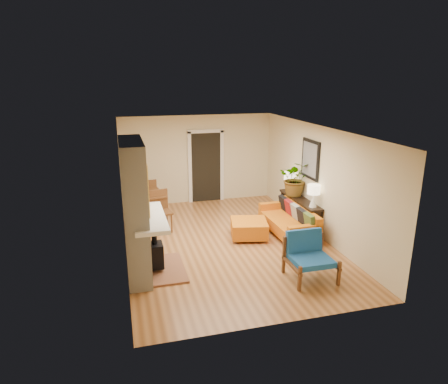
# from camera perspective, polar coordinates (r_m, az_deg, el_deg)

# --- Properties ---
(room_shell) EXTENTS (6.50, 6.50, 6.50)m
(room_shell) POSITION_cam_1_polar(r_m,az_deg,el_deg) (11.48, -0.24, 3.97)
(room_shell) COLOR #B57945
(room_shell) RESTS_ON ground
(fireplace) EXTENTS (1.09, 1.68, 2.60)m
(fireplace) POSITION_cam_1_polar(r_m,az_deg,el_deg) (7.62, -12.30, -2.91)
(fireplace) COLOR white
(fireplace) RESTS_ON ground
(sofa) EXTENTS (0.84, 1.90, 0.74)m
(sofa) POSITION_cam_1_polar(r_m,az_deg,el_deg) (9.78, 9.52, -4.10)
(sofa) COLOR silver
(sofa) RESTS_ON ground
(ottoman) EXTENTS (0.98, 0.98, 0.42)m
(ottoman) POSITION_cam_1_polar(r_m,az_deg,el_deg) (9.46, 3.58, -5.14)
(ottoman) COLOR silver
(ottoman) RESTS_ON ground
(blue_chair) EXTENTS (0.83, 0.82, 0.87)m
(blue_chair) POSITION_cam_1_polar(r_m,az_deg,el_deg) (7.79, 11.96, -8.57)
(blue_chair) COLOR brown
(blue_chair) RESTS_ON ground
(dining_table) EXTENTS (1.02, 1.93, 1.02)m
(dining_table) POSITION_cam_1_polar(r_m,az_deg,el_deg) (10.42, -10.49, -0.87)
(dining_table) COLOR brown
(dining_table) RESTS_ON ground
(console_table) EXTENTS (0.34, 1.85, 0.72)m
(console_table) POSITION_cam_1_polar(r_m,az_deg,el_deg) (10.23, 10.78, -1.73)
(console_table) COLOR black
(console_table) RESTS_ON ground
(lamp_near) EXTENTS (0.30, 0.30, 0.54)m
(lamp_near) POSITION_cam_1_polar(r_m,az_deg,el_deg) (9.52, 12.68, -0.16)
(lamp_near) COLOR white
(lamp_near) RESTS_ON console_table
(lamp_far) EXTENTS (0.30, 0.30, 0.54)m
(lamp_far) POSITION_cam_1_polar(r_m,az_deg,el_deg) (10.70, 9.35, 1.84)
(lamp_far) COLOR white
(lamp_far) RESTS_ON console_table
(houseplant) EXTENTS (1.03, 0.97, 0.92)m
(houseplant) POSITION_cam_1_polar(r_m,az_deg,el_deg) (10.31, 10.24, 1.95)
(houseplant) COLOR #1E5919
(houseplant) RESTS_ON console_table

